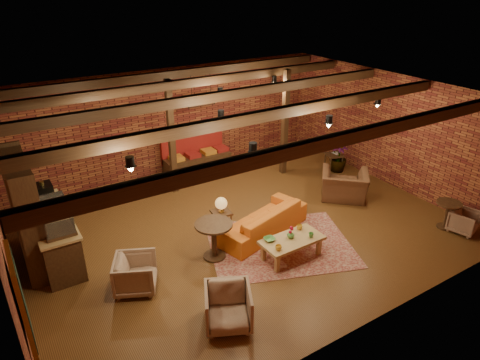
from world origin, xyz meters
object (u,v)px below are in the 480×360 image
round_table_left (214,235)px  plant_tall (341,126)px  side_table_lamp (221,206)px  armchair_far (464,220)px  armchair_b (228,306)px  coffee_table (291,241)px  round_table_right (448,211)px  side_table_book (334,155)px  sofa (262,220)px  armchair_right (345,181)px  armchair_a (135,272)px

round_table_left → plant_tall: plant_tall is taller
side_table_lamp → armchair_far: side_table_lamp is taller
armchair_b → round_table_left: bearing=94.2°
armchair_far → coffee_table: bearing=147.6°
round_table_left → plant_tall: (5.51, 2.00, 0.90)m
armchair_b → round_table_right: (6.14, -0.01, 0.05)m
side_table_book → round_table_right: size_ratio=0.90×
side_table_book → round_table_right: 4.00m
round_table_left → side_table_book: bearing=21.1°
sofa → side_table_lamp: 1.01m
side_table_book → armchair_right: bearing=-124.4°
round_table_right → round_table_left: bearing=160.5°
armchair_right → armchair_far: size_ratio=2.00×
armchair_right → round_table_right: bearing=155.3°
coffee_table → side_table_lamp: (-0.75, 1.72, 0.27)m
coffee_table → round_table_right: bearing=-14.3°
sofa → side_table_lamp: (-0.78, 0.55, 0.34)m
side_table_lamp → armchair_b: size_ratio=1.10×
armchair_far → side_table_lamp: bearing=133.6°
armchair_a → armchair_b: (1.05, -1.76, 0.02)m
armchair_right → round_table_right: 2.65m
round_table_left → coffee_table: bearing=-32.3°
round_table_left → armchair_b: size_ratio=1.03×
armchair_far → round_table_left: bearing=143.6°
round_table_left → round_table_right: 5.70m
armchair_a → side_table_book: armchair_a is taller
armchair_a → round_table_right: bearing=-78.3°
round_table_left → round_table_right: bearing=-19.5°
round_table_left → armchair_a: (-1.81, -0.13, -0.18)m
armchair_right → side_table_lamp: bearing=38.4°
side_table_lamp → armchair_right: 3.72m
sofa → armchair_a: armchair_a is taller
coffee_table → plant_tall: bearing=35.1°
side_table_book → armchair_far: (0.16, -4.33, -0.20)m
sofa → armchair_a: (-3.24, -0.41, 0.04)m
round_table_right → armchair_far: size_ratio=1.12×
sofa → plant_tall: plant_tall is taller
sofa → side_table_book: size_ratio=3.90×
coffee_table → armchair_b: (-2.16, -1.00, -0.01)m
round_table_left → side_table_lamp: bearing=51.8°
side_table_lamp → armchair_far: bearing=-31.9°
side_table_lamp → armchair_far: size_ratio=1.48×
side_table_lamp → side_table_book: 4.94m
sofa → armchair_b: armchair_b is taller
side_table_book → sofa: bearing=-155.5°
sofa → armchair_far: bearing=133.6°
armchair_right → armchair_far: bearing=156.6°
armchair_right → round_table_right: armchair_right is taller
armchair_b → armchair_right: (5.12, 2.44, 0.12)m
coffee_table → round_table_right: coffee_table is taller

